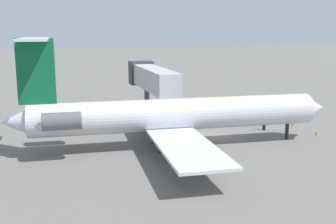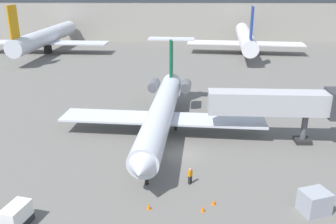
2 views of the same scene
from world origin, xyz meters
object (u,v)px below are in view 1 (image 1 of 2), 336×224
Objects in this scene: ground_crew_marshaller at (264,123)px; traffic_cone_mid at (281,122)px; regional_jet at (169,114)px; jet_bridge at (151,78)px; cargo_container_uld at (252,104)px; traffic_cone_far at (317,132)px; traffic_cone_near at (293,123)px.

ground_crew_marshaller reaches higher than traffic_cone_mid.
traffic_cone_mid is at bearing -72.25° from regional_jet.
jet_bridge is 5.88× the size of cargo_container_uld.
ground_crew_marshaller is (-11.53, -9.72, -4.02)m from jet_bridge.
regional_jet is at bearing 107.75° from traffic_cone_mid.
traffic_cone_mid and traffic_cone_far have the same top height.
cargo_container_uld is at bearing -51.05° from regional_jet.
regional_jet is 18.49× the size of ground_crew_marshaller.
jet_bridge is 16.89m from traffic_cone_mid.
regional_jet reaches higher than jet_bridge.
ground_crew_marshaller is 3.07× the size of traffic_cone_far.
regional_jet is at bearing 87.78° from traffic_cone_far.
regional_jet is 56.81× the size of traffic_cone_far.
jet_bridge is at bearing 53.10° from traffic_cone_near.
traffic_cone_mid is (4.96, -15.51, -2.91)m from regional_jet.
cargo_container_uld reaches higher than traffic_cone_mid.
traffic_cone_near is (3.94, -16.56, -2.91)m from regional_jet.
jet_bridge is 18.29m from traffic_cone_near.
traffic_cone_mid is 5.65m from traffic_cone_far.
jet_bridge reaches higher than traffic_cone_near.
traffic_cone_near is at bearing -3.45° from traffic_cone_far.
ground_crew_marshaller is 5.58m from traffic_cone_far.
traffic_cone_near is 1.00× the size of traffic_cone_far.
ground_crew_marshaller is 0.61× the size of cargo_container_uld.
regional_jet reaches higher than ground_crew_marshaller.
ground_crew_marshaller reaches higher than traffic_cone_far.
ground_crew_marshaller reaches higher than traffic_cone_near.
traffic_cone_mid is (1.02, 1.05, 0.00)m from traffic_cone_near.
traffic_cone_near is (0.90, -4.44, -0.58)m from ground_crew_marshaller.
cargo_container_uld is 8.37m from traffic_cone_mid.
jet_bridge reaches higher than ground_crew_marshaller.
regional_jet is at bearing 128.95° from cargo_container_uld.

